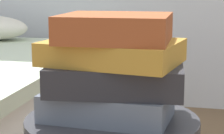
% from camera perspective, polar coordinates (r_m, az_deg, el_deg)
% --- Properties ---
extents(book_slate, '(0.28, 0.18, 0.06)m').
position_cam_1_polar(book_slate, '(0.95, -0.62, -5.07)').
color(book_slate, slate).
rests_on(book_slate, side_table).
extents(book_charcoal, '(0.30, 0.23, 0.06)m').
position_cam_1_polar(book_charcoal, '(0.94, 0.60, -1.35)').
color(book_charcoal, '#28282D').
rests_on(book_charcoal, book_slate).
extents(book_ochre, '(0.31, 0.25, 0.05)m').
position_cam_1_polar(book_ochre, '(0.94, -0.01, 2.00)').
color(book_ochre, '#B7842D').
rests_on(book_ochre, book_charcoal).
extents(book_rust, '(0.23, 0.21, 0.06)m').
position_cam_1_polar(book_rust, '(0.92, 0.49, 5.19)').
color(book_rust, '#994723').
rests_on(book_rust, book_ochre).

